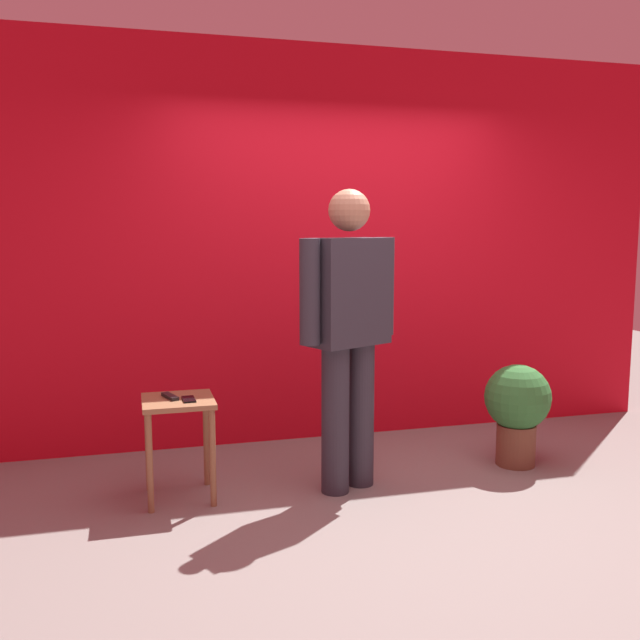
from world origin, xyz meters
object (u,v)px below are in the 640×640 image
side_table (179,420)px  cell_phone (189,399)px  potted_plant (517,406)px  tv_remote (170,396)px  standing_person (348,324)px

side_table → cell_phone: bearing=-40.2°
side_table → potted_plant: size_ratio=0.88×
side_table → tv_remote: (-0.04, 0.03, 0.14)m
potted_plant → side_table: bearing=179.9°
tv_remote → potted_plant: bearing=-19.6°
standing_person → potted_plant: size_ratio=2.65×
tv_remote → potted_plant: (2.27, -0.03, -0.21)m
side_table → potted_plant: 2.23m
cell_phone → potted_plant: size_ratio=0.21×
cell_phone → potted_plant: bearing=-0.7°
standing_person → tv_remote: size_ratio=10.70×
tv_remote → side_table: bearing=-50.9°
standing_person → cell_phone: size_ratio=12.63×
cell_phone → tv_remote: 0.13m
standing_person → tv_remote: 1.13m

